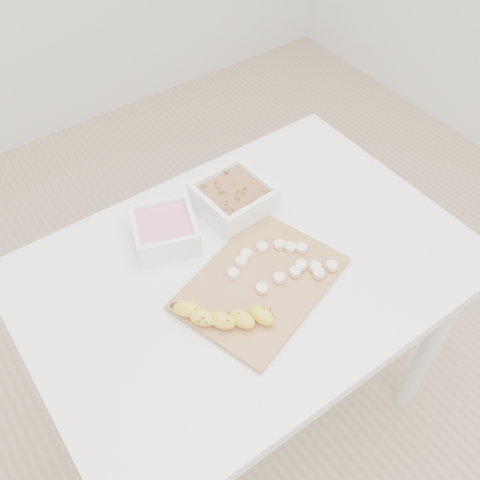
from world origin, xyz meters
TOP-DOWN VIEW (x-y plane):
  - ground at (0.00, 0.00)m, footprint 3.50×3.50m
  - table at (0.00, 0.00)m, footprint 1.00×0.70m
  - bowl_yogurt at (-0.11, 0.17)m, footprint 0.18×0.18m
  - bowl_granola at (0.08, 0.16)m, footprint 0.17×0.17m
  - cutting_board at (-0.01, -0.06)m, footprint 0.41×0.34m
  - banana at (-0.13, -0.10)m, footprint 0.16×0.19m
  - banana_slices at (0.06, -0.05)m, footprint 0.21×0.16m

SIDE VIEW (x-z plane):
  - ground at x=0.00m, z-range 0.00..0.00m
  - table at x=0.00m, z-range 0.28..1.03m
  - cutting_board at x=-0.01m, z-range 0.75..0.76m
  - banana_slices at x=0.06m, z-range 0.76..0.78m
  - banana at x=-0.13m, z-range 0.77..0.80m
  - bowl_yogurt at x=-0.11m, z-range 0.75..0.82m
  - bowl_granola at x=0.08m, z-range 0.75..0.83m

